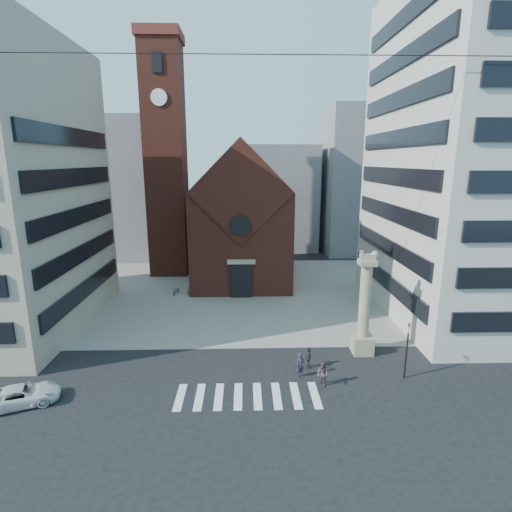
# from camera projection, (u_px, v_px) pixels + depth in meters

# --- Properties ---
(ground) EXTENTS (120.00, 120.00, 0.00)m
(ground) POSITION_uv_depth(u_px,v_px,m) (240.00, 373.00, 29.79)
(ground) COLOR black
(ground) RESTS_ON ground
(piazza) EXTENTS (46.00, 30.00, 0.05)m
(piazza) POSITION_uv_depth(u_px,v_px,m) (242.00, 292.00, 48.25)
(piazza) COLOR gray
(piazza) RESTS_ON ground
(zebra_crossing) EXTENTS (10.20, 3.20, 0.01)m
(zebra_crossing) POSITION_uv_depth(u_px,v_px,m) (248.00, 396.00, 26.89)
(zebra_crossing) COLOR white
(zebra_crossing) RESTS_ON ground
(church) EXTENTS (12.00, 16.65, 18.00)m
(church) POSITION_uv_depth(u_px,v_px,m) (241.00, 219.00, 52.26)
(church) COLOR maroon
(church) RESTS_ON ground
(campanile) EXTENTS (5.50, 5.50, 31.20)m
(campanile) POSITION_uv_depth(u_px,v_px,m) (166.00, 158.00, 53.05)
(campanile) COLOR maroon
(campanile) RESTS_ON ground
(building_right) EXTENTS (18.00, 22.00, 32.00)m
(building_right) POSITION_uv_depth(u_px,v_px,m) (489.00, 155.00, 38.38)
(building_right) COLOR beige
(building_right) RESTS_ON ground
(bg_block_left) EXTENTS (16.00, 14.00, 22.00)m
(bg_block_left) POSITION_uv_depth(u_px,v_px,m) (120.00, 188.00, 65.54)
(bg_block_left) COLOR gray
(bg_block_left) RESTS_ON ground
(bg_block_mid) EXTENTS (14.00, 12.00, 18.00)m
(bg_block_mid) POSITION_uv_depth(u_px,v_px,m) (276.00, 197.00, 71.59)
(bg_block_mid) COLOR gray
(bg_block_mid) RESTS_ON ground
(bg_block_right) EXTENTS (16.00, 14.00, 24.00)m
(bg_block_right) POSITION_uv_depth(u_px,v_px,m) (370.00, 181.00, 68.42)
(bg_block_right) COLOR gray
(bg_block_right) RESTS_ON ground
(lion_column) EXTENTS (1.63, 1.60, 8.68)m
(lion_column) POSITION_uv_depth(u_px,v_px,m) (364.00, 313.00, 32.18)
(lion_column) COLOR tan
(lion_column) RESTS_ON ground
(traffic_light) EXTENTS (0.13, 0.16, 4.30)m
(traffic_light) POSITION_uv_depth(u_px,v_px,m) (407.00, 349.00, 28.62)
(traffic_light) COLOR black
(traffic_light) RESTS_ON ground
(white_car) EXTENTS (5.08, 3.60, 1.29)m
(white_car) POSITION_uv_depth(u_px,v_px,m) (22.00, 395.00, 25.84)
(white_car) COLOR silver
(white_car) RESTS_ON ground
(pedestrian_0) EXTENTS (0.81, 0.70, 1.86)m
(pedestrian_0) POSITION_uv_depth(u_px,v_px,m) (300.00, 365.00, 29.10)
(pedestrian_0) COLOR #2E2B3C
(pedestrian_0) RESTS_ON ground
(pedestrian_1) EXTENTS (1.08, 1.12, 1.82)m
(pedestrian_1) POSITION_uv_depth(u_px,v_px,m) (323.00, 374.00, 27.90)
(pedestrian_1) COLOR #514241
(pedestrian_1) RESTS_ON ground
(pedestrian_2) EXTENTS (0.43, 1.00, 1.69)m
(pedestrian_2) POSITION_uv_depth(u_px,v_px,m) (308.00, 358.00, 30.38)
(pedestrian_2) COLOR #2B2B34
(pedestrian_2) RESTS_ON ground
(scooter_0) EXTENTS (1.00, 1.76, 0.87)m
(scooter_0) POSITION_uv_depth(u_px,v_px,m) (176.00, 291.00, 47.11)
(scooter_0) COLOR black
(scooter_0) RESTS_ON piazza
(scooter_1) EXTENTS (0.87, 1.68, 0.97)m
(scooter_1) POSITION_uv_depth(u_px,v_px,m) (190.00, 290.00, 47.14)
(scooter_1) COLOR black
(scooter_1) RESTS_ON piazza
(scooter_2) EXTENTS (1.00, 1.76, 0.87)m
(scooter_2) POSITION_uv_depth(u_px,v_px,m) (204.00, 290.00, 47.20)
(scooter_2) COLOR black
(scooter_2) RESTS_ON piazza
(scooter_3) EXTENTS (0.87, 1.68, 0.97)m
(scooter_3) POSITION_uv_depth(u_px,v_px,m) (218.00, 290.00, 47.23)
(scooter_3) COLOR black
(scooter_3) RESTS_ON piazza
(scooter_4) EXTENTS (1.00, 1.76, 0.87)m
(scooter_4) POSITION_uv_depth(u_px,v_px,m) (231.00, 290.00, 47.29)
(scooter_4) COLOR black
(scooter_4) RESTS_ON piazza
(scooter_5) EXTENTS (0.87, 1.68, 0.97)m
(scooter_5) POSITION_uv_depth(u_px,v_px,m) (245.00, 290.00, 47.32)
(scooter_5) COLOR black
(scooter_5) RESTS_ON piazza
(scooter_6) EXTENTS (1.00, 1.76, 0.87)m
(scooter_6) POSITION_uv_depth(u_px,v_px,m) (259.00, 290.00, 47.38)
(scooter_6) COLOR black
(scooter_6) RESTS_ON piazza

